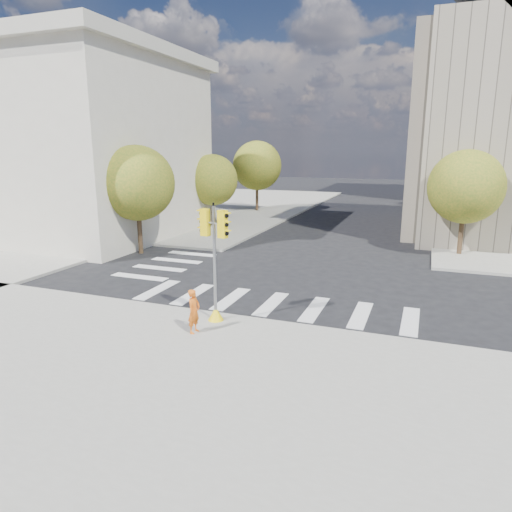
# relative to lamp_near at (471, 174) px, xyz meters

# --- Properties ---
(ground) EXTENTS (160.00, 160.00, 0.00)m
(ground) POSITION_rel_lamp_near_xyz_m (-8.00, -14.00, -4.58)
(ground) COLOR black
(ground) RESTS_ON ground
(sidewalk_near) EXTENTS (30.00, 14.00, 0.15)m
(sidewalk_near) POSITION_rel_lamp_near_xyz_m (-8.00, -25.00, -4.50)
(sidewalk_near) COLOR gray
(sidewalk_near) RESTS_ON ground
(sidewalk_far_left) EXTENTS (28.00, 40.00, 0.15)m
(sidewalk_far_left) POSITION_rel_lamp_near_xyz_m (-28.00, 12.00, -4.50)
(sidewalk_far_left) COLOR gray
(sidewalk_far_left) RESTS_ON ground
(classical_building) EXTENTS (19.00, 15.00, 12.70)m
(classical_building) POSITION_rel_lamp_near_xyz_m (-28.00, -6.00, 1.86)
(classical_building) COLOR beige
(classical_building) RESTS_ON ground
(tree_lw_near) EXTENTS (4.40, 4.40, 6.41)m
(tree_lw_near) POSITION_rel_lamp_near_xyz_m (-18.50, -10.00, -0.38)
(tree_lw_near) COLOR #382616
(tree_lw_near) RESTS_ON ground
(tree_lw_mid) EXTENTS (4.00, 4.00, 5.77)m
(tree_lw_mid) POSITION_rel_lamp_near_xyz_m (-18.50, 0.00, -0.82)
(tree_lw_mid) COLOR #382616
(tree_lw_mid) RESTS_ON ground
(tree_lw_far) EXTENTS (4.80, 4.80, 6.95)m
(tree_lw_far) POSITION_rel_lamp_near_xyz_m (-18.50, 10.00, -0.04)
(tree_lw_far) COLOR #382616
(tree_lw_far) RESTS_ON ground
(tree_re_near) EXTENTS (4.20, 4.20, 6.16)m
(tree_re_near) POSITION_rel_lamp_near_xyz_m (-0.50, -4.00, -0.53)
(tree_re_near) COLOR #382616
(tree_re_near) RESTS_ON ground
(tree_re_mid) EXTENTS (4.60, 4.60, 6.66)m
(tree_re_mid) POSITION_rel_lamp_near_xyz_m (-0.50, 8.00, -0.23)
(tree_re_mid) COLOR #382616
(tree_re_mid) RESTS_ON ground
(tree_re_far) EXTENTS (4.00, 4.00, 5.88)m
(tree_re_far) POSITION_rel_lamp_near_xyz_m (-0.50, 20.00, -0.71)
(tree_re_far) COLOR #382616
(tree_re_far) RESTS_ON ground
(lamp_near) EXTENTS (0.35, 0.18, 8.11)m
(lamp_near) POSITION_rel_lamp_near_xyz_m (0.00, 0.00, 0.00)
(lamp_near) COLOR black
(lamp_near) RESTS_ON sidewalk_far_right
(lamp_far) EXTENTS (0.35, 0.18, 8.11)m
(lamp_far) POSITION_rel_lamp_near_xyz_m (0.00, 14.00, 0.00)
(lamp_far) COLOR black
(lamp_far) RESTS_ON sidewalk_far_right
(traffic_signal) EXTENTS (1.08, 0.56, 4.25)m
(traffic_signal) POSITION_rel_lamp_near_xyz_m (-9.28, -18.77, -2.64)
(traffic_signal) COLOR yellow
(traffic_signal) RESTS_ON sidewalk_near
(photographer) EXTENTS (0.40, 0.58, 1.50)m
(photographer) POSITION_rel_lamp_near_xyz_m (-9.46, -20.04, -3.68)
(photographer) COLOR orange
(photographer) RESTS_ON sidewalk_near
(planter_wall) EXTENTS (5.80, 2.34, 0.50)m
(planter_wall) POSITION_rel_lamp_near_xyz_m (-21.99, -11.69, -4.18)
(planter_wall) COLOR silver
(planter_wall) RESTS_ON sidewalk_left_near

